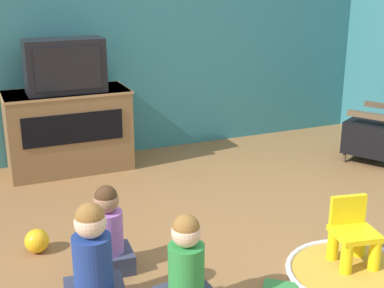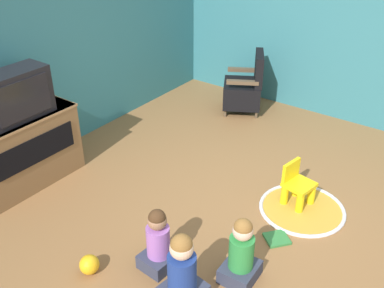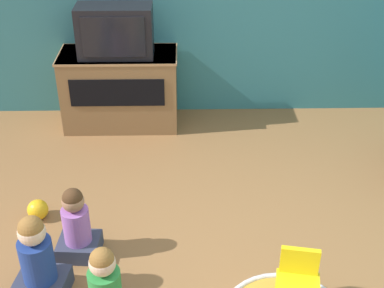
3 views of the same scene
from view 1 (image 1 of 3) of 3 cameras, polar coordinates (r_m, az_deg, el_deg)
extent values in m
plane|color=olive|center=(3.71, 6.98, -11.87)|extent=(30.00, 30.00, 0.00)
cube|color=teal|center=(5.55, -7.16, 11.85)|extent=(5.74, 0.12, 2.52)
cube|color=brown|center=(5.23, -13.03, 1.39)|extent=(1.14, 0.53, 0.77)
cube|color=#A97C50|center=(5.14, -13.32, 5.40)|extent=(1.16, 0.54, 0.02)
cube|color=black|center=(4.95, -12.52, 1.61)|extent=(0.91, 0.01, 0.28)
cube|color=black|center=(5.04, -13.42, 8.13)|extent=(0.71, 0.32, 0.49)
cube|color=black|center=(4.88, -13.06, 7.84)|extent=(0.58, 0.02, 0.38)
cylinder|color=brown|center=(6.02, 17.55, -0.20)|extent=(0.04, 0.04, 0.10)
cylinder|color=brown|center=(5.60, 15.94, -1.37)|extent=(0.04, 0.04, 0.10)
cube|color=black|center=(5.68, 18.97, 0.84)|extent=(0.72, 0.71, 0.32)
cube|color=brown|center=(5.40, 18.44, 2.89)|extent=(0.27, 0.41, 0.05)
cylinder|color=yellow|center=(3.57, 16.17, -11.49)|extent=(0.08, 0.08, 0.25)
cylinder|color=yellow|center=(3.66, 18.93, -10.98)|extent=(0.08, 0.08, 0.25)
cylinder|color=yellow|center=(3.71, 14.82, -10.19)|extent=(0.08, 0.08, 0.25)
cylinder|color=yellow|center=(3.80, 17.50, -9.74)|extent=(0.08, 0.08, 0.25)
cube|color=yellow|center=(3.64, 17.01, -9.12)|extent=(0.32, 0.30, 0.04)
cube|color=yellow|center=(3.68, 16.31, -6.73)|extent=(0.25, 0.08, 0.20)
cylinder|color=gold|center=(3.64, 16.74, -13.02)|extent=(0.84, 0.84, 0.01)
torus|color=silver|center=(3.64, 16.74, -12.96)|extent=(0.85, 0.85, 0.04)
cylinder|color=navy|center=(3.08, -10.54, -12.26)|extent=(0.22, 0.22, 0.31)
sphere|color=beige|center=(2.97, -10.81, -8.23)|extent=(0.18, 0.18, 0.18)
sphere|color=olive|center=(2.95, -10.84, -7.69)|extent=(0.16, 0.16, 0.16)
cylinder|color=#2D8C3F|center=(3.01, -0.62, -13.18)|extent=(0.20, 0.20, 0.29)
sphere|color=beige|center=(2.90, -0.63, -9.43)|extent=(0.16, 0.16, 0.16)
sphere|color=olive|center=(2.89, -0.64, -8.93)|extent=(0.15, 0.15, 0.15)
cube|color=#33384C|center=(3.56, -8.81, -12.16)|extent=(0.31, 0.28, 0.13)
cylinder|color=#A566BF|center=(3.46, -8.97, -9.24)|extent=(0.19, 0.19, 0.28)
sphere|color=#9E7051|center=(3.37, -9.15, -6.00)|extent=(0.16, 0.16, 0.16)
sphere|color=#472D19|center=(3.36, -9.17, -5.57)|extent=(0.14, 0.14, 0.14)
sphere|color=yellow|center=(3.85, -16.22, -9.90)|extent=(0.17, 0.17, 0.17)
camera|label=2|loc=(2.02, -83.46, 31.70)|focal=42.00mm
camera|label=3|loc=(1.74, 76.19, 38.13)|focal=50.00mm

